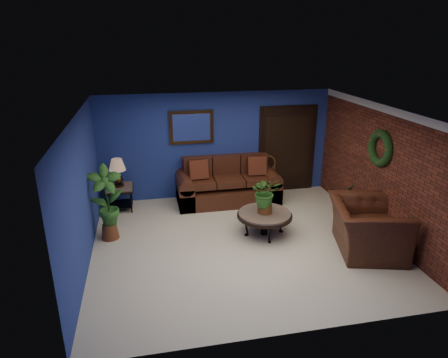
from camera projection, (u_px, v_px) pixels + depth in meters
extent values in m
plane|color=beige|center=(242.00, 243.00, 7.58)|extent=(5.50, 5.50, 0.00)
cube|color=navy|center=(217.00, 145.00, 9.45)|extent=(5.50, 0.04, 2.50)
cube|color=navy|center=(82.00, 193.00, 6.63)|extent=(0.04, 5.00, 2.50)
cube|color=maroon|center=(381.00, 171.00, 7.66)|extent=(0.04, 5.00, 2.50)
cube|color=silver|center=(244.00, 112.00, 6.72)|extent=(5.50, 5.00, 0.02)
cube|color=white|center=(389.00, 110.00, 7.25)|extent=(0.03, 5.00, 0.14)
cube|color=#422811|center=(191.00, 127.00, 9.14)|extent=(1.02, 0.06, 0.77)
cube|color=black|center=(287.00, 150.00, 9.82)|extent=(1.44, 0.06, 2.18)
torus|color=black|center=(380.00, 148.00, 7.54)|extent=(0.16, 0.72, 0.72)
cube|color=#4E2316|center=(228.00, 194.00, 9.38)|extent=(2.36, 1.02, 0.39)
cube|color=#4E2316|center=(225.00, 175.00, 9.60)|extent=(2.01, 0.28, 0.96)
cube|color=#4E2316|center=(200.00, 183.00, 9.07)|extent=(0.65, 0.70, 0.15)
cube|color=#4E2316|center=(229.00, 181.00, 9.20)|extent=(0.65, 0.70, 0.15)
cube|color=#4E2316|center=(257.00, 179.00, 9.32)|extent=(0.65, 0.70, 0.15)
cube|color=#4E2316|center=(185.00, 194.00, 9.17)|extent=(0.34, 1.02, 0.54)
cube|color=#4E2316|center=(269.00, 188.00, 9.54)|extent=(0.34, 1.02, 0.54)
cube|color=maroon|center=(199.00, 170.00, 9.01)|extent=(0.43, 0.13, 0.43)
cube|color=maroon|center=(257.00, 166.00, 9.27)|extent=(0.43, 0.13, 0.43)
cylinder|color=#564F4B|center=(265.00, 214.00, 7.77)|extent=(1.02, 1.02, 0.05)
cylinder|color=black|center=(265.00, 215.00, 7.78)|extent=(1.08, 1.08, 0.05)
cylinder|color=black|center=(264.00, 224.00, 7.85)|extent=(0.14, 0.14, 0.41)
cube|color=#564F4B|center=(119.00, 187.00, 8.85)|extent=(0.58, 0.58, 0.05)
cube|color=black|center=(119.00, 189.00, 8.86)|extent=(0.61, 0.61, 0.04)
cube|color=black|center=(121.00, 204.00, 8.99)|extent=(0.52, 0.52, 0.03)
cylinder|color=black|center=(108.00, 203.00, 8.67)|extent=(0.03, 0.03, 0.53)
cylinder|color=black|center=(131.00, 202.00, 8.76)|extent=(0.03, 0.03, 0.53)
cylinder|color=black|center=(110.00, 195.00, 9.12)|extent=(0.03, 0.03, 0.53)
cylinder|color=black|center=(131.00, 193.00, 9.21)|extent=(0.03, 0.03, 0.53)
cylinder|color=#422811|center=(119.00, 185.00, 8.83)|extent=(0.22, 0.22, 0.05)
sphere|color=#422811|center=(118.00, 181.00, 8.79)|extent=(0.20, 0.20, 0.20)
cylinder|color=#422811|center=(118.00, 174.00, 8.74)|extent=(0.02, 0.02, 0.26)
cone|color=#987659|center=(117.00, 166.00, 8.67)|extent=(0.36, 0.36, 0.26)
cube|color=#593619|center=(269.00, 179.00, 9.52)|extent=(0.45, 0.45, 0.04)
torus|color=#593619|center=(268.00, 163.00, 9.59)|extent=(0.41, 0.06, 0.40)
cylinder|color=#593619|center=(263.00, 192.00, 9.41)|extent=(0.03, 0.03, 0.45)
cylinder|color=#593619|center=(278.00, 191.00, 9.46)|extent=(0.03, 0.03, 0.45)
cylinder|color=#593619|center=(260.00, 186.00, 9.75)|extent=(0.03, 0.03, 0.45)
cylinder|color=#593619|center=(274.00, 186.00, 9.80)|extent=(0.03, 0.03, 0.45)
imported|color=#4E2316|center=(367.00, 227.00, 7.19)|extent=(1.54, 1.67, 0.91)
cylinder|color=brown|center=(265.00, 208.00, 7.73)|extent=(0.28, 0.28, 0.18)
imported|color=#1E5119|center=(265.00, 192.00, 7.61)|extent=(0.60, 0.54, 0.61)
cylinder|color=brown|center=(343.00, 216.00, 8.48)|extent=(0.26, 0.26, 0.20)
imported|color=#1E5119|center=(345.00, 199.00, 8.35)|extent=(0.40, 0.33, 0.68)
cylinder|color=brown|center=(110.00, 231.00, 7.71)|extent=(0.34, 0.34, 0.30)
imported|color=#1E5119|center=(106.00, 197.00, 7.46)|extent=(0.72, 0.56, 1.22)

